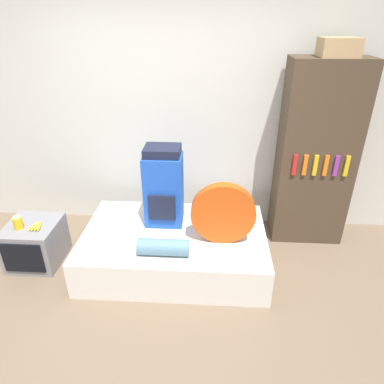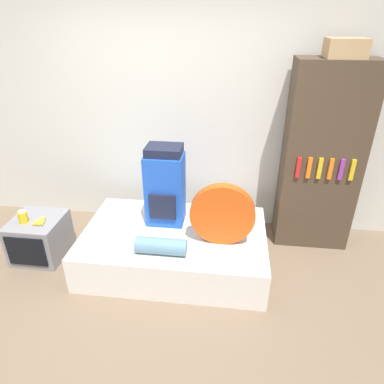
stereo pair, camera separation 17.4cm
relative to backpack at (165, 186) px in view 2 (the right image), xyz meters
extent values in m
plane|color=brown|center=(-0.02, -0.97, -0.78)|extent=(16.00, 16.00, 0.00)
cube|color=silver|center=(-0.02, 0.69, 0.52)|extent=(8.00, 0.05, 2.60)
cube|color=silver|center=(0.12, -0.19, -0.59)|extent=(1.80, 1.15, 0.38)
cube|color=blue|center=(0.00, 0.00, -0.03)|extent=(0.37, 0.29, 0.73)
cube|color=#191E33|center=(0.00, 0.02, 0.37)|extent=(0.34, 0.27, 0.08)
cube|color=#191E33|center=(0.00, -0.16, -0.14)|extent=(0.26, 0.03, 0.26)
cylinder|color=#D14C14|center=(0.58, -0.30, -0.10)|extent=(0.60, 0.10, 0.60)
cylinder|color=#5B849E|center=(0.06, -0.55, -0.32)|extent=(0.46, 0.15, 0.15)
cube|color=gray|center=(-1.30, -0.25, -0.55)|extent=(0.50, 0.51, 0.44)
cube|color=black|center=(-1.30, -0.51, -0.54)|extent=(0.40, 0.02, 0.32)
cylinder|color=gold|center=(-1.39, -0.31, -0.28)|extent=(0.09, 0.09, 0.12)
cylinder|color=white|center=(-1.39, -0.31, -0.21)|extent=(0.06, 0.06, 0.02)
ellipsoid|color=yellow|center=(-1.24, -0.29, -0.32)|extent=(0.08, 0.17, 0.03)
ellipsoid|color=yellow|center=(-1.23, -0.29, -0.32)|extent=(0.05, 0.17, 0.03)
ellipsoid|color=yellow|center=(-1.21, -0.29, -0.32)|extent=(0.05, 0.17, 0.03)
ellipsoid|color=yellow|center=(-1.20, -0.29, -0.32)|extent=(0.08, 0.17, 0.03)
cube|color=#473828|center=(1.55, 0.43, 0.20)|extent=(0.76, 0.38, 1.95)
cube|color=red|center=(1.30, 0.22, 0.18)|extent=(0.04, 0.02, 0.22)
cube|color=orange|center=(1.40, 0.22, 0.18)|extent=(0.04, 0.02, 0.22)
cube|color=gold|center=(1.50, 0.22, 0.18)|extent=(0.04, 0.02, 0.22)
cube|color=orange|center=(1.60, 0.22, 0.18)|extent=(0.04, 0.02, 0.22)
cube|color=purple|center=(1.70, 0.22, 0.18)|extent=(0.04, 0.02, 0.22)
cube|color=gold|center=(1.81, 0.22, 0.18)|extent=(0.04, 0.02, 0.22)
cube|color=tan|center=(1.57, 0.39, 1.25)|extent=(0.33, 0.28, 0.16)
camera|label=1|loc=(0.47, -2.99, 1.52)|focal=32.00mm
camera|label=2|loc=(0.64, -2.98, 1.52)|focal=32.00mm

